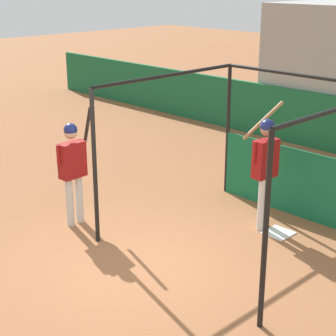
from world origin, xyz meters
The scene contains 5 objects.
ground_plane centered at (0.00, 0.00, 0.00)m, with size 60.00×60.00×0.00m, color #935B38.
batting_cage centered at (0.65, 2.74, 1.12)m, with size 3.34×3.27×2.54m.
home_plate centered at (0.90, 2.47, 0.01)m, with size 0.44×0.44×0.02m.
player_batter centered at (0.54, 2.48, 1.17)m, with size 0.57×0.95×2.07m.
player_waiting centered at (-1.80, 0.28, 1.09)m, with size 0.52×0.76×2.06m.
Camera 1 is at (5.73, -4.79, 4.10)m, focal length 60.00 mm.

